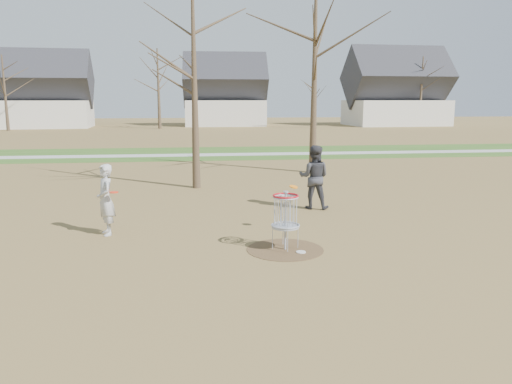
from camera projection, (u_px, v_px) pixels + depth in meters
ground at (285, 250)px, 11.62m from camera, size 160.00×160.00×0.00m
green_band at (227, 153)px, 32.11m from camera, size 160.00×8.00×0.01m
footpath at (228, 154)px, 31.13m from camera, size 160.00×1.50×0.01m
dirt_circle at (285, 249)px, 11.62m from camera, size 1.80×1.80×0.01m
player_standing at (106, 200)px, 12.75m from camera, size 0.65×0.78×1.83m
player_throwing at (314, 177)px, 15.80m from camera, size 1.18×1.05×2.02m
disc_grounded at (301, 252)px, 11.38m from camera, size 0.22×0.22×0.02m
discs_in_play at (210, 189)px, 12.74m from camera, size 4.80×0.24×0.10m
disc_golf_basket at (286, 211)px, 11.46m from camera, size 0.64×0.64×1.35m
bare_trees at (235, 77)px, 45.75m from camera, size 52.62×44.98×9.00m
houses_row at (244, 98)px, 62.75m from camera, size 56.51×10.01×7.26m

